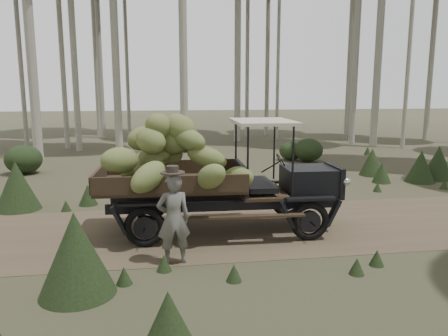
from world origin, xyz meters
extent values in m
plane|color=#473D2B|center=(0.00, 0.00, 0.00)|extent=(120.00, 120.00, 0.00)
cube|color=brown|center=(0.00, 0.00, 0.00)|extent=(70.00, 4.00, 0.01)
cube|color=black|center=(-0.06, -0.15, 1.10)|extent=(1.14, 1.09, 0.61)
cube|color=black|center=(0.55, -0.17, 1.10)|extent=(0.15, 1.11, 0.68)
cube|color=black|center=(-1.61, -0.09, 1.21)|extent=(0.14, 1.55, 0.61)
cube|color=#38281C|center=(-3.15, -0.04, 1.10)|extent=(3.16, 2.10, 0.09)
cube|color=#38281C|center=(-3.12, 0.96, 1.30)|extent=(3.09, 0.18, 0.35)
cube|color=#38281C|center=(-3.19, -1.03, 1.30)|extent=(3.09, 0.18, 0.35)
cube|color=#38281C|center=(-4.70, 0.02, 1.30)|extent=(0.14, 1.99, 0.35)
cube|color=beige|center=(-1.13, -0.11, 2.45)|extent=(1.34, 1.92, 0.07)
cube|color=black|center=(-1.98, 0.34, 0.68)|extent=(5.08, 0.29, 0.20)
cube|color=black|center=(-2.01, -0.50, 0.68)|extent=(5.08, 0.29, 0.20)
torus|color=black|center=(-0.25, 0.74, 0.42)|extent=(0.84, 0.18, 0.84)
torus|color=black|center=(-0.31, -1.02, 0.42)|extent=(0.84, 0.18, 0.84)
torus|color=black|center=(-3.67, 0.87, 0.42)|extent=(0.84, 0.18, 0.84)
torus|color=black|center=(-3.73, -0.90, 0.42)|extent=(0.84, 0.18, 0.84)
sphere|color=beige|center=(0.65, 0.33, 1.16)|extent=(0.20, 0.20, 0.20)
sphere|color=beige|center=(0.62, -0.67, 1.16)|extent=(0.20, 0.20, 0.20)
ellipsoid|color=olive|center=(-3.74, -0.13, 1.39)|extent=(0.51, 0.86, 0.67)
ellipsoid|color=olive|center=(-3.50, 0.02, 1.69)|extent=(1.08, 1.15, 0.84)
ellipsoid|color=olive|center=(-3.75, 0.22, 2.09)|extent=(0.93, 0.80, 0.63)
ellipsoid|color=olive|center=(-3.32, -0.07, 2.40)|extent=(0.65, 0.87, 0.62)
ellipsoid|color=olive|center=(-3.92, 0.24, 1.34)|extent=(0.52, 1.05, 0.76)
ellipsoid|color=olive|center=(-3.52, 0.04, 1.72)|extent=(0.94, 0.78, 0.56)
ellipsoid|color=olive|center=(-3.57, -0.37, 2.10)|extent=(0.97, 0.90, 0.72)
ellipsoid|color=olive|center=(-3.27, 0.12, 2.36)|extent=(0.45, 0.83, 0.63)
ellipsoid|color=olive|center=(-3.50, 0.71, 1.39)|extent=(0.96, 0.84, 0.73)
ellipsoid|color=olive|center=(-4.19, -0.65, 1.75)|extent=(1.01, 0.95, 0.59)
ellipsoid|color=olive|center=(-2.79, -0.35, 2.12)|extent=(0.99, 0.90, 0.65)
ellipsoid|color=olive|center=(-3.40, -0.16, 2.37)|extent=(0.83, 1.03, 0.79)
ellipsoid|color=olive|center=(-1.80, -0.75, 1.33)|extent=(0.91, 0.98, 0.66)
ellipsoid|color=olive|center=(-2.42, -0.48, 1.75)|extent=(1.04, 0.71, 0.65)
ellipsoid|color=olive|center=(-3.07, -0.10, 2.04)|extent=(0.74, 0.59, 0.62)
ellipsoid|color=olive|center=(-2.97, 0.09, 2.39)|extent=(0.87, 0.87, 0.45)
ellipsoid|color=olive|center=(-3.56, 0.46, 1.42)|extent=(0.63, 0.85, 0.54)
ellipsoid|color=olive|center=(-3.26, 0.24, 1.74)|extent=(0.90, 0.62, 0.62)
ellipsoid|color=olive|center=(-2.79, 0.28, 2.03)|extent=(0.86, 0.93, 0.65)
ellipsoid|color=olive|center=(-2.96, -0.16, 2.34)|extent=(1.08, 1.00, 0.83)
ellipsoid|color=olive|center=(-3.98, 0.02, 1.36)|extent=(0.66, 0.96, 0.45)
ellipsoid|color=olive|center=(-3.63, -1.07, 1.48)|extent=(1.06, 0.97, 0.83)
ellipsoid|color=olive|center=(-2.42, -1.11, 1.46)|extent=(0.88, 1.01, 0.77)
imported|color=#5B5A53|center=(-3.19, -1.82, 0.84)|extent=(0.66, 0.48, 1.67)
cylinder|color=#302822|center=(-3.19, -1.82, 1.69)|extent=(0.50, 0.50, 0.02)
cylinder|color=#302822|center=(-3.19, -1.82, 1.75)|extent=(0.25, 0.25, 0.13)
cylinder|color=#B2AD9E|center=(-1.41, 21.80, 9.10)|extent=(0.21, 0.21, 18.21)
cylinder|color=#B2AD9E|center=(-6.91, 20.23, 7.77)|extent=(0.33, 0.33, 15.54)
cylinder|color=#B2AD9E|center=(10.00, 19.94, 9.00)|extent=(0.38, 0.38, 18.00)
cylinder|color=#B2AD9E|center=(9.14, 18.20, 8.22)|extent=(0.20, 0.20, 16.45)
cylinder|color=#B2AD9E|center=(4.21, 17.70, 8.17)|extent=(0.20, 0.20, 16.35)
cone|color=#233319|center=(-4.72, -2.83, 0.66)|extent=(1.19, 1.19, 1.32)
ellipsoid|color=#233319|center=(2.54, 9.37, 0.42)|extent=(1.02, 1.02, 0.82)
ellipsoid|color=#233319|center=(-8.43, 7.77, 0.56)|extent=(1.36, 1.36, 1.09)
cone|color=#233319|center=(-3.38, -4.87, 0.46)|extent=(0.83, 0.83, 0.93)
cone|color=#233319|center=(6.39, 4.41, 0.60)|extent=(1.08, 1.08, 1.20)
cone|color=#233319|center=(-5.36, 2.69, 0.29)|extent=(0.52, 0.52, 0.58)
cone|color=#233319|center=(-7.13, 2.48, 0.65)|extent=(1.17, 1.17, 1.30)
cone|color=#233319|center=(-1.30, 8.68, 0.27)|extent=(0.49, 0.49, 0.54)
cone|color=#233319|center=(4.15, 4.19, 0.36)|extent=(0.64, 0.64, 0.71)
cone|color=#233319|center=(5.50, 4.07, 0.55)|extent=(0.99, 0.99, 1.10)
cone|color=#233319|center=(4.44, 5.47, 0.51)|extent=(0.91, 0.91, 1.01)
ellipsoid|color=#233319|center=(3.19, 8.87, 0.52)|extent=(1.27, 1.27, 1.02)
cone|color=#233319|center=(6.76, 10.37, 0.20)|extent=(0.36, 0.36, 0.40)
cone|color=#233319|center=(-4.17, 2.37, 0.15)|extent=(0.27, 0.27, 0.30)
cone|color=#233319|center=(-1.19, 2.95, 0.15)|extent=(0.27, 0.27, 0.30)
cone|color=#233319|center=(0.43, -2.50, 0.15)|extent=(0.27, 0.27, 0.30)
cone|color=#233319|center=(-1.56, 2.76, 0.15)|extent=(0.27, 0.27, 0.30)
cone|color=#233319|center=(5.64, 2.95, 0.15)|extent=(0.27, 0.27, 0.30)
cone|color=#233319|center=(-4.04, -2.58, 0.15)|extent=(0.27, 0.27, 0.30)
cone|color=#233319|center=(-2.24, -2.75, 0.15)|extent=(0.27, 0.27, 0.30)
cone|color=#233319|center=(-3.16, 2.84, 0.15)|extent=(0.27, 0.27, 0.30)
cone|color=#233319|center=(-3.38, -2.15, 0.15)|extent=(0.27, 0.27, 0.30)
cone|color=#233319|center=(-5.84, 2.12, 0.15)|extent=(0.27, 0.27, 0.30)
cone|color=#233319|center=(-0.10, -2.81, 0.15)|extent=(0.27, 0.27, 0.30)
cone|color=#233319|center=(3.35, 2.95, 0.15)|extent=(0.27, 0.27, 0.30)
cone|color=#233319|center=(0.17, 2.79, 0.15)|extent=(0.27, 0.27, 0.30)
camera|label=1|loc=(-3.46, -9.46, 3.13)|focal=35.00mm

